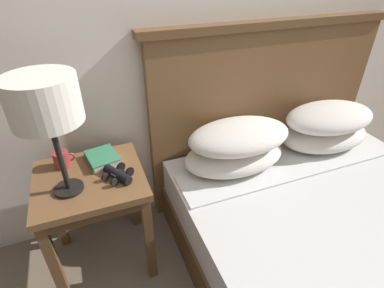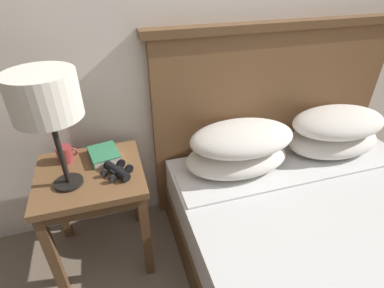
{
  "view_description": "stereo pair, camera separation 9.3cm",
  "coord_description": "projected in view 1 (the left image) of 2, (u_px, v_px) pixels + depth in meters",
  "views": [
    {
      "loc": [
        -0.65,
        -0.46,
        1.5
      ],
      "look_at": [
        -0.2,
        0.71,
        0.69
      ],
      "focal_mm": 28.0,
      "sensor_mm": 36.0,
      "label": 1
    },
    {
      "loc": [
        -0.56,
        -0.49,
        1.5
      ],
      "look_at": [
        -0.2,
        0.71,
        0.69
      ],
      "focal_mm": 28.0,
      "sensor_mm": 36.0,
      "label": 2
    }
  ],
  "objects": [
    {
      "name": "book_on_nightstand",
      "position": [
        102.0,
        158.0,
        1.53
      ],
      "size": [
        0.17,
        0.2,
        0.04
      ],
      "color": "silver",
      "rests_on": "nightstand"
    },
    {
      "name": "coffee_mug",
      "position": [
        62.0,
        159.0,
        1.48
      ],
      "size": [
        0.1,
        0.08,
        0.08
      ],
      "color": "#993333",
      "rests_on": "nightstand"
    },
    {
      "name": "nightstand",
      "position": [
        92.0,
        192.0,
        1.48
      ],
      "size": [
        0.51,
        0.47,
        0.59
      ],
      "color": "brown",
      "rests_on": "ground_plane"
    },
    {
      "name": "table_lamp",
      "position": [
        44.0,
        102.0,
        1.12
      ],
      "size": [
        0.27,
        0.27,
        0.53
      ],
      "color": "black",
      "rests_on": "nightstand"
    },
    {
      "name": "binoculars_pair",
      "position": [
        118.0,
        174.0,
        1.41
      ],
      "size": [
        0.16,
        0.16,
        0.05
      ],
      "color": "black",
      "rests_on": "nightstand"
    },
    {
      "name": "bed",
      "position": [
        349.0,
        245.0,
        1.48
      ],
      "size": [
        1.61,
        2.01,
        1.19
      ],
      "color": "#4E3520",
      "rests_on": "ground_plane"
    }
  ]
}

